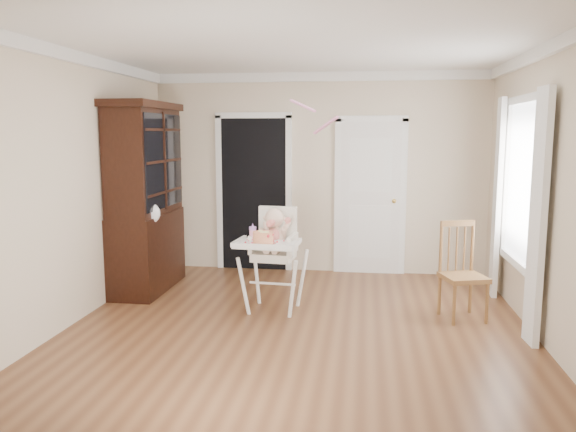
# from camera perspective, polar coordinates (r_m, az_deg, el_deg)

# --- Properties ---
(floor) EXTENTS (5.00, 5.00, 0.00)m
(floor) POSITION_cam_1_polar(r_m,az_deg,el_deg) (5.51, 0.83, -11.74)
(floor) COLOR brown
(floor) RESTS_ON ground
(ceiling) EXTENTS (5.00, 5.00, 0.00)m
(ceiling) POSITION_cam_1_polar(r_m,az_deg,el_deg) (5.23, 0.90, 17.23)
(ceiling) COLOR white
(ceiling) RESTS_ON wall_back
(wall_back) EXTENTS (4.50, 0.00, 4.50)m
(wall_back) POSITION_cam_1_polar(r_m,az_deg,el_deg) (7.68, 3.14, 4.30)
(wall_back) COLOR beige
(wall_back) RESTS_ON floor
(wall_left) EXTENTS (0.00, 5.00, 5.00)m
(wall_left) POSITION_cam_1_polar(r_m,az_deg,el_deg) (5.91, -21.36, 2.52)
(wall_left) COLOR beige
(wall_left) RESTS_ON floor
(wall_right) EXTENTS (0.00, 5.00, 5.00)m
(wall_right) POSITION_cam_1_polar(r_m,az_deg,el_deg) (5.41, 25.25, 1.81)
(wall_right) COLOR beige
(wall_right) RESTS_ON floor
(crown_molding) EXTENTS (4.50, 5.00, 0.12)m
(crown_molding) POSITION_cam_1_polar(r_m,az_deg,el_deg) (5.23, 0.90, 16.58)
(crown_molding) COLOR white
(crown_molding) RESTS_ON ceiling
(doorway) EXTENTS (1.06, 0.05, 2.22)m
(doorway) POSITION_cam_1_polar(r_m,az_deg,el_deg) (7.81, -3.48, 2.59)
(doorway) COLOR black
(doorway) RESTS_ON wall_back
(closet_door) EXTENTS (0.96, 0.09, 2.13)m
(closet_door) POSITION_cam_1_polar(r_m,az_deg,el_deg) (7.66, 8.34, 1.77)
(closet_door) COLOR white
(closet_door) RESTS_ON wall_back
(window_right) EXTENTS (0.13, 1.84, 2.30)m
(window_right) POSITION_cam_1_polar(r_m,az_deg,el_deg) (6.16, 22.39, 2.09)
(window_right) COLOR white
(window_right) RESTS_ON wall_right
(high_chair) EXTENTS (0.71, 0.86, 1.13)m
(high_chair) POSITION_cam_1_polar(r_m,az_deg,el_deg) (5.99, -1.49, -3.13)
(high_chair) COLOR white
(high_chair) RESTS_ON floor
(baby) EXTENTS (0.32, 0.25, 0.49)m
(baby) POSITION_cam_1_polar(r_m,az_deg,el_deg) (5.98, -1.41, -1.60)
(baby) COLOR beige
(baby) RESTS_ON high_chair
(cake) EXTENTS (0.27, 0.27, 0.13)m
(cake) POSITION_cam_1_polar(r_m,az_deg,el_deg) (5.68, -2.55, -2.22)
(cake) COLOR silver
(cake) RESTS_ON high_chair
(sippy_cup) EXTENTS (0.07, 0.07, 0.18)m
(sippy_cup) POSITION_cam_1_polar(r_m,az_deg,el_deg) (5.88, -3.61, -1.73)
(sippy_cup) COLOR pink
(sippy_cup) RESTS_ON high_chair
(china_cabinet) EXTENTS (0.60, 1.34, 2.26)m
(china_cabinet) POSITION_cam_1_polar(r_m,az_deg,el_deg) (6.97, -14.25, 1.84)
(china_cabinet) COLOR black
(china_cabinet) RESTS_ON floor
(dining_chair) EXTENTS (0.51, 0.51, 1.00)m
(dining_chair) POSITION_cam_1_polar(r_m,az_deg,el_deg) (6.06, 17.28, -5.64)
(dining_chair) COLOR brown
(dining_chair) RESTS_ON floor
(streamer) EXTENTS (0.31, 0.41, 0.15)m
(streamer) POSITION_cam_1_polar(r_m,az_deg,el_deg) (5.79, 1.49, 11.15)
(streamer) COLOR pink
(streamer) RESTS_ON ceiling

